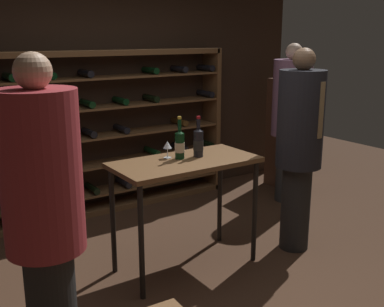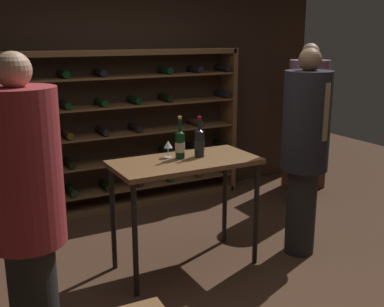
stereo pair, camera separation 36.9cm
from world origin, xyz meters
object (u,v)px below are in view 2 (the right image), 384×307
at_px(tasting_table, 185,173).
at_px(wine_bottle_amber_reserve, 180,144).
at_px(person_guest_khaki, 307,118).
at_px(person_guest_plum_blouse, 305,144).
at_px(wine_rack, 118,132).
at_px(person_bystander_red_print, 25,205).
at_px(wine_glass_stemmed_left, 168,145).
at_px(wine_bottle_red_label, 199,142).
at_px(display_cabinet, 306,135).

xyz_separation_m(tasting_table, wine_bottle_amber_reserve, (-0.01, 0.07, 0.24)).
xyz_separation_m(person_guest_khaki, person_guest_plum_blouse, (-0.91, -0.99, -0.01)).
bearing_deg(person_guest_plum_blouse, wine_rack, 123.21).
height_order(wine_rack, person_guest_plum_blouse, person_guest_plum_blouse).
distance_m(person_guest_plum_blouse, person_bystander_red_print, 2.49).
height_order(person_bystander_red_print, wine_glass_stemmed_left, person_bystander_red_print).
height_order(person_bystander_red_print, wine_bottle_amber_reserve, person_bystander_red_print).
relative_size(person_guest_plum_blouse, person_bystander_red_print, 0.99).
bearing_deg(tasting_table, wine_rack, 89.38).
distance_m(person_bystander_red_print, wine_bottle_amber_reserve, 1.58).
xyz_separation_m(person_guest_khaki, wine_glass_stemmed_left, (-2.06, -0.58, 0.03)).
bearing_deg(tasting_table, person_bystander_red_print, -152.88).
distance_m(wine_rack, person_bystander_red_print, 2.79).
distance_m(wine_rack, tasting_table, 1.69).
distance_m(tasting_table, person_bystander_red_print, 1.57).
bearing_deg(wine_bottle_red_label, tasting_table, -167.31).
bearing_deg(wine_glass_stemmed_left, wine_rack, 86.09).
bearing_deg(wine_bottle_amber_reserve, display_cabinet, 25.19).
bearing_deg(person_guest_khaki, wine_bottle_amber_reserve, 128.96).
bearing_deg(tasting_table, person_guest_plum_blouse, -14.12).
bearing_deg(person_guest_plum_blouse, tasting_table, 170.95).
bearing_deg(wine_rack, wine_glass_stemmed_left, -93.91).
height_order(person_bystander_red_print, display_cabinet, person_bystander_red_print).
xyz_separation_m(person_guest_plum_blouse, wine_bottle_red_label, (-0.91, 0.30, 0.06)).
height_order(display_cabinet, wine_bottle_red_label, display_cabinet).
bearing_deg(display_cabinet, wine_glass_stemmed_left, -156.93).
distance_m(person_bystander_red_print, display_cabinet, 4.27).
relative_size(display_cabinet, wine_bottle_amber_reserve, 3.98).
bearing_deg(person_guest_khaki, display_cabinet, -22.03).
xyz_separation_m(person_bystander_red_print, wine_bottle_red_label, (1.55, 0.75, 0.04)).
relative_size(person_bystander_red_print, wine_glass_stemmed_left, 13.02).
distance_m(display_cabinet, wine_glass_stemmed_left, 2.74).
bearing_deg(wine_rack, person_guest_khaki, -26.22).
xyz_separation_m(tasting_table, display_cabinet, (2.41, 1.21, -0.14)).
xyz_separation_m(person_guest_khaki, wine_bottle_red_label, (-1.82, -0.69, 0.05)).
relative_size(wine_rack, wine_bottle_red_label, 8.64).
bearing_deg(wine_bottle_red_label, wine_glass_stemmed_left, 156.40).
height_order(wine_bottle_amber_reserve, wine_bottle_red_label, wine_bottle_amber_reserve).
distance_m(person_guest_khaki, person_bystander_red_print, 3.66).
distance_m(wine_rack, wine_glass_stemmed_left, 1.56).
xyz_separation_m(person_guest_khaki, wine_bottle_amber_reserve, (-1.99, -0.66, 0.05)).
relative_size(tasting_table, display_cabinet, 0.86).
distance_m(tasting_table, wine_bottle_amber_reserve, 0.25).
bearing_deg(person_bystander_red_print, wine_bottle_red_label, 164.43).
bearing_deg(wine_bottle_red_label, display_cabinet, 27.44).
relative_size(wine_bottle_red_label, wine_glass_stemmed_left, 2.40).
xyz_separation_m(display_cabinet, wine_bottle_amber_reserve, (-2.43, -1.14, 0.38)).
relative_size(wine_rack, person_guest_plum_blouse, 1.62).
distance_m(wine_bottle_amber_reserve, wine_bottle_red_label, 0.17).
bearing_deg(person_guest_plum_blouse, display_cabinet, 52.61).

